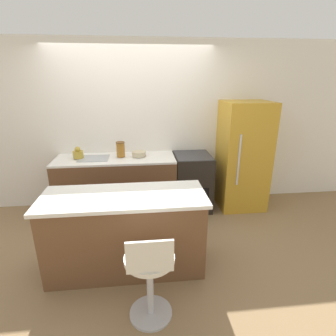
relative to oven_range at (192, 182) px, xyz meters
The scene contains 10 objects.
ground_plane 1.08m from the oven_range, 160.00° to the right, with size 14.00×14.00×0.00m, color #8E704C.
wall_back 1.31m from the oven_range, 159.29° to the left, with size 8.00×0.06×2.60m.
back_counter 1.20m from the oven_range, behind, with size 1.81×0.64×0.89m.
kitchen_island 1.68m from the oven_range, 126.57° to the right, with size 1.72×0.66×0.89m.
oven_range is the anchor object (origin of this frame).
refrigerator 0.90m from the oven_range, ahead, with size 0.71×0.68×1.71m.
stool_chair 2.20m from the oven_range, 110.45° to the right, with size 0.43×0.43×0.90m.
kettle 1.82m from the oven_range, behind, with size 0.15×0.15×0.18m.
mixing_bowl 0.97m from the oven_range, behind, with size 0.21×0.21×0.07m.
canister_jar 1.25m from the oven_range, behind, with size 0.13×0.13×0.23m.
Camera 1 is at (0.12, -3.52, 2.05)m, focal length 28.00 mm.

